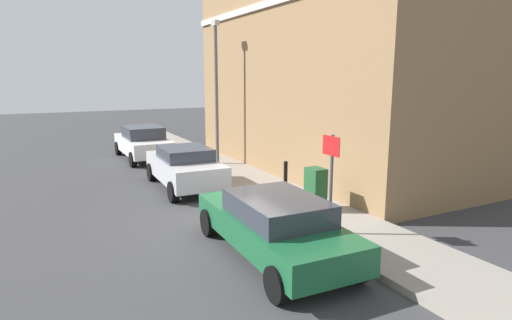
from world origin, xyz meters
name	(u,v)px	position (x,y,z in m)	size (l,w,h in m)	color
ground	(236,222)	(0.00, 0.00, 0.00)	(80.00, 80.00, 0.00)	#38383A
sidewalk	(221,168)	(2.09, 6.00, 0.07)	(2.21, 30.00, 0.15)	gray
corner_building	(335,48)	(6.34, 4.32, 4.81)	(6.39, 12.64, 9.62)	olive
car_green	(274,224)	(-0.19, -2.33, 0.71)	(1.97, 4.55, 1.33)	#195933
car_silver	(185,166)	(-0.08, 3.93, 0.74)	(1.93, 4.14, 1.40)	#B7B7BC
car_white	(143,142)	(-0.14, 9.78, 0.77)	(1.93, 4.33, 1.50)	silver
utility_cabinet	(315,190)	(2.16, -0.46, 0.68)	(0.46, 0.61, 1.15)	#1E4C28
bollard_near_cabinet	(286,176)	(2.26, 1.26, 0.70)	(0.14, 0.14, 1.04)	black
street_sign	(331,169)	(1.39, -2.11, 1.66)	(0.08, 0.60, 2.30)	#59595B
lamppost	(216,87)	(2.20, 6.60, 3.30)	(0.20, 0.44, 5.72)	#59595B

